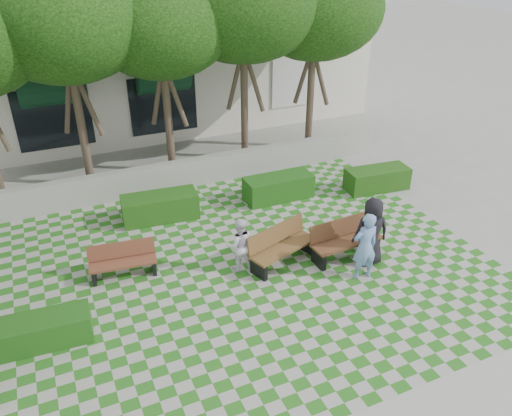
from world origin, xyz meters
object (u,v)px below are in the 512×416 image
hedge_east (377,179)px  person_blue (365,246)px  hedge_midright (278,187)px  bench_east (345,240)px  hedge_west (45,330)px  person_white (239,245)px  bench_mid (281,246)px  hedge_midleft (160,207)px  person_dark (371,232)px  bench_west (123,261)px

hedge_east → person_blue: person_blue is taller
hedge_midright → person_blue: size_ratio=1.22×
hedge_east → bench_east: bearing=-137.5°
bench_east → hedge_west: (-7.28, -0.17, -0.17)m
hedge_east → person_white: bearing=-158.5°
bench_mid → hedge_midright: bearing=46.6°
person_white → person_blue: bearing=161.4°
hedge_midleft → person_dark: person_dark is taller
bench_mid → bench_west: size_ratio=1.20×
person_dark → person_white: 3.28m
person_dark → person_white: (-3.09, 1.07, -0.19)m
person_blue → person_white: bearing=-26.9°
person_dark → hedge_midright: bearing=-67.8°
hedge_east → bench_west: bearing=-170.9°
hedge_east → hedge_midleft: bearing=171.8°
bench_east → person_dark: person_dark is taller
hedge_midright → person_white: person_white is taller
hedge_west → bench_east: bearing=1.3°
bench_east → hedge_west: 7.28m
hedge_midright → hedge_west: hedge_midright is taller
bench_mid → hedge_midright: size_ratio=0.92×
bench_east → person_white: person_white is taller
hedge_midright → person_white: 3.99m
bench_east → person_blue: (-0.11, -0.96, 0.40)m
bench_west → hedge_west: bearing=-131.5°
bench_east → hedge_midright: bench_east is taller
bench_mid → bench_west: (-3.75, 1.09, -0.07)m
bench_west → hedge_east: (8.50, 1.36, -0.05)m
person_blue → person_dark: bearing=-133.7°
bench_mid → person_white: (-1.07, 0.16, 0.24)m
person_dark → person_white: size_ratio=1.26×
bench_mid → hedge_midleft: 4.10m
bench_mid → person_white: person_white is taller
bench_east → bench_mid: (-1.63, 0.41, -0.00)m
person_blue → person_dark: size_ratio=0.98×
hedge_midleft → hedge_west: 5.31m
bench_mid → hedge_west: (-5.65, -0.58, -0.16)m
hedge_midright → person_blue: person_blue is taller
hedge_west → person_blue: 7.23m
bench_west → hedge_east: bench_west is taller
hedge_midleft → person_dark: (4.23, -4.36, 0.52)m
hedge_midleft → hedge_west: (-3.45, -4.04, -0.07)m
bench_east → hedge_midleft: bearing=131.2°
bench_west → hedge_midright: size_ratio=0.77×
person_blue → bench_west: bearing=-21.2°
hedge_midright → hedge_midleft: bearing=175.9°
bench_west → hedge_east: size_ratio=0.80×
bench_mid → person_blue: 2.08m
bench_mid → hedge_midleft: bench_mid is taller
hedge_east → person_white: size_ratio=1.44×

